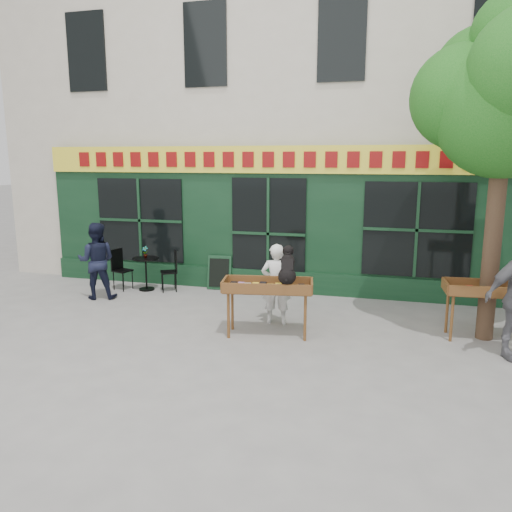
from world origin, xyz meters
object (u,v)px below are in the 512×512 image
object	(u,v)px
book_cart_right	(492,293)
book_cart_center	(268,289)
woman	(276,284)
man_left	(97,261)
dog	(287,264)
bistro_table	(146,267)

from	to	relation	value
book_cart_right	book_cart_center	bearing A→B (deg)	-172.32
woman	man_left	size ratio (longest dim) A/B	0.90
dog	book_cart_right	world-z (taller)	dog
book_cart_right	bistro_table	distance (m)	7.28
book_cart_center	dog	size ratio (longest dim) A/B	2.63
man_left	dog	bearing A→B (deg)	143.90
woman	dog	bearing A→B (deg)	107.48
book_cart_center	woman	world-z (taller)	woman
dog	book_cart_right	xyz separation A→B (m)	(3.33, 0.82, -0.47)
book_cart_right	bistro_table	world-z (taller)	book_cart_right
dog	woman	bearing A→B (deg)	107.48
book_cart_center	dog	xyz separation A→B (m)	(0.35, -0.05, 0.47)
woman	book_cart_right	world-z (taller)	woman
book_cart_center	woman	size ratio (longest dim) A/B	1.05
woman	book_cart_right	size ratio (longest dim) A/B	0.98
dog	bistro_table	bearing A→B (deg)	140.32
woman	man_left	xyz separation A→B (m)	(-4.15, 0.65, 0.08)
dog	book_cart_right	size ratio (longest dim) A/B	0.39
dog	man_left	world-z (taller)	man_left
bistro_table	man_left	xyz separation A→B (m)	(-0.70, -0.90, 0.29)
dog	man_left	xyz separation A→B (m)	(-4.50, 1.35, -0.45)
book_cart_center	dog	distance (m)	0.59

